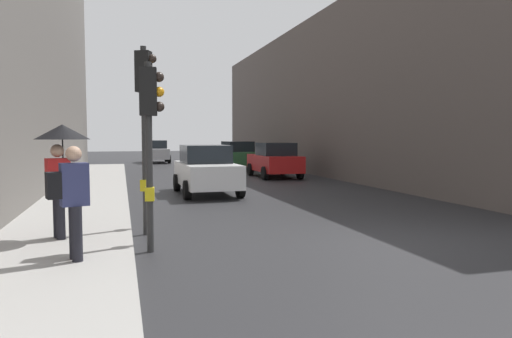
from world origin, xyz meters
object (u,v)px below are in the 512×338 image
Objects in this scene: traffic_light_near_left at (150,122)px; car_red_sedan at (275,160)px; traffic_light_near_right at (145,106)px; car_silver_hatchback at (156,152)px; car_green_estate at (237,155)px; pedestrian_with_umbrella at (61,149)px; car_white_compact at (206,170)px; pedestrian_with_grey_backpack at (72,196)px.

traffic_light_near_left is 0.80× the size of car_red_sedan.
car_silver_hatchback is at bearing 85.61° from traffic_light_near_right.
car_green_estate and car_red_sedan have the same top height.
traffic_light_near_right reaches higher than car_red_sedan.
traffic_light_near_right reaches higher than pedestrian_with_umbrella.
traffic_light_near_right reaches higher than car_white_compact.
car_green_estate is at bearing 70.01° from pedestrian_with_grey_backpack.
traffic_light_near_left is 0.78× the size of car_green_estate.
traffic_light_near_left is 0.80× the size of car_silver_hatchback.
traffic_light_near_right is at bearing -118.96° from car_red_sedan.
car_green_estate is at bearing 71.53° from car_white_compact.
pedestrian_with_umbrella reaches higher than car_green_estate.
car_green_estate is at bearing 93.82° from car_red_sedan.
traffic_light_near_right is at bearing 22.08° from pedestrian_with_umbrella.
car_red_sedan is at bearing 61.04° from traffic_light_near_right.
pedestrian_with_umbrella is at bearing -122.85° from car_red_sedan.
car_red_sedan is (4.54, 5.92, 0.00)m from car_white_compact.
car_green_estate is 22.81m from pedestrian_with_grey_backpack.
pedestrian_with_grey_backpack is (-1.24, -2.43, -1.55)m from traffic_light_near_right.
traffic_light_near_right reaches higher than traffic_light_near_left.
car_red_sedan is 2.39× the size of pedestrian_with_grey_backpack.
traffic_light_near_right is at bearing -110.04° from car_white_compact.
pedestrian_with_grey_backpack is (-7.79, -21.43, 0.29)m from car_green_estate.
traffic_light_near_left is 1.58× the size of pedestrian_with_umbrella.
car_green_estate is (4.11, 12.31, 0.00)m from car_white_compact.
car_silver_hatchback is 28.84m from pedestrian_with_umbrella.
car_green_estate is (6.55, 19.00, -1.83)m from traffic_light_near_right.
car_red_sedan is at bearing 57.15° from pedestrian_with_umbrella.
car_red_sedan is 17.14m from pedestrian_with_grey_backpack.
pedestrian_with_umbrella is 1.21× the size of pedestrian_with_grey_backpack.
pedestrian_with_umbrella is at bearing -112.49° from car_green_estate.
car_green_estate is 2.01× the size of pedestrian_with_umbrella.
car_silver_hatchback is at bearing 85.85° from traffic_light_near_left.
car_silver_hatchback is (-4.41, 8.93, 0.00)m from car_green_estate.
car_white_compact is at bearing -89.20° from car_silver_hatchback.
traffic_light_near_right is 20.18m from car_green_estate.
car_red_sedan and car_silver_hatchback have the same top height.
traffic_light_near_left is at bearing -94.15° from car_silver_hatchback.
traffic_light_near_right is 0.91× the size of car_green_estate.
car_white_compact and car_green_estate have the same top height.
pedestrian_with_umbrella is (-8.13, -19.64, 0.96)m from car_green_estate.
car_white_compact is 8.42m from pedestrian_with_umbrella.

